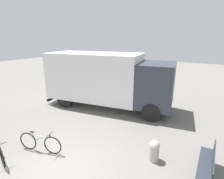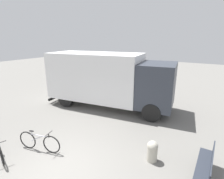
% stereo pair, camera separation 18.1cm
% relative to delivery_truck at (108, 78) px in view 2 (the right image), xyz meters
% --- Properties ---
extents(ground_plane, '(60.00, 60.00, 0.00)m').
position_rel_delivery_truck_xyz_m(ground_plane, '(1.67, -5.59, -1.81)').
color(ground_plane, slate).
extents(delivery_truck, '(7.90, 3.64, 3.28)m').
position_rel_delivery_truck_xyz_m(delivery_truck, '(0.00, 0.00, 0.00)').
color(delivery_truck, white).
rests_on(delivery_truck, ground).
extents(park_bench, '(0.43, 1.83, 0.90)m').
position_rel_delivery_truck_xyz_m(park_bench, '(5.81, -3.58, -1.30)').
color(park_bench, '#282D38').
rests_on(park_bench, ground).
extents(bicycle_middle, '(1.73, 0.59, 0.81)m').
position_rel_delivery_truck_xyz_m(bicycle_middle, '(0.31, -5.25, -1.43)').
color(bicycle_middle, black).
rests_on(bicycle_middle, ground).
extents(bollard_near_bench, '(0.38, 0.38, 0.77)m').
position_rel_delivery_truck_xyz_m(bollard_near_bench, '(4.15, -3.58, -1.40)').
color(bollard_near_bench, '#B2AD9E').
rests_on(bollard_near_bench, ground).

